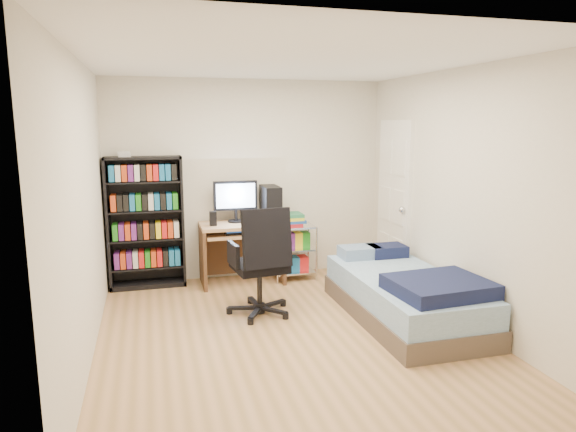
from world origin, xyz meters
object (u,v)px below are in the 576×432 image
object	(u,v)px
computer_desk	(249,228)
office_chair	(261,281)
bed	(405,295)
media_shelf	(146,221)

from	to	relation	value
computer_desk	office_chair	xyz separation A→B (m)	(-0.10, -1.18, -0.32)
computer_desk	bed	xyz separation A→B (m)	(1.28, -1.68, -0.43)
computer_desk	office_chair	world-z (taller)	computer_desk
bed	media_shelf	bearing A→B (deg)	144.78
media_shelf	computer_desk	size ratio (longest dim) A/B	1.30
media_shelf	computer_desk	xyz separation A→B (m)	(1.23, -0.10, -0.13)
computer_desk	bed	bearing A→B (deg)	-52.61
computer_desk	media_shelf	bearing A→B (deg)	175.53
office_chair	bed	bearing A→B (deg)	-26.67
computer_desk	bed	distance (m)	2.15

